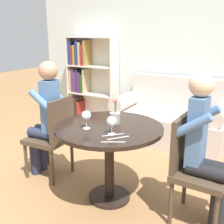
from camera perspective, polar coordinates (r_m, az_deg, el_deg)
The scene contains 15 objects.
ground_plane at distance 2.86m, azimuth -0.52°, elevation -17.00°, with size 16.00×16.00×0.00m, color olive.
back_wall at distance 4.41m, azimuth 14.09°, elevation 12.86°, with size 5.20×0.05×2.70m.
round_table at distance 2.58m, azimuth -0.55°, elevation -5.79°, with size 0.98×0.98×0.74m.
couch at distance 4.19m, azimuth 11.51°, elevation -1.62°, with size 1.60×0.80×0.92m.
bookshelf_left at distance 5.03m, azimuth -5.09°, elevation 6.97°, with size 0.91×0.28×1.48m.
chair_left at distance 3.10m, azimuth -11.83°, elevation -4.43°, with size 0.44×0.44×0.90m.
chair_right at distance 2.45m, azimuth 16.08°, elevation -10.39°, with size 0.44×0.44×0.90m.
person_left at distance 3.09m, azimuth -13.34°, elevation -1.08°, with size 0.43×0.35×1.28m.
person_right at distance 2.36m, azimuth 18.46°, elevation -7.15°, with size 0.43×0.35×1.27m.
wine_glass_left at distance 2.45m, azimuth -5.25°, elevation -0.82°, with size 0.08×0.08×0.16m.
wine_glass_right at distance 2.30m, azimuth -0.06°, elevation -2.01°, with size 0.08×0.08×0.16m.
flower_vase at distance 2.60m, azimuth 0.58°, elevation -0.72°, with size 0.10×0.10×0.25m.
knife_left_setting at distance 2.18m, azimuth 0.26°, elevation -6.11°, with size 0.17×0.10×0.00m.
fork_left_setting at distance 2.26m, azimuth 1.29°, elevation -5.26°, with size 0.12×0.16×0.00m.
knife_right_setting at distance 2.32m, azimuth 0.20°, elevation -4.66°, with size 0.14×0.15×0.00m.
Camera 1 is at (1.21, -2.07, 1.56)m, focal length 45.00 mm.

